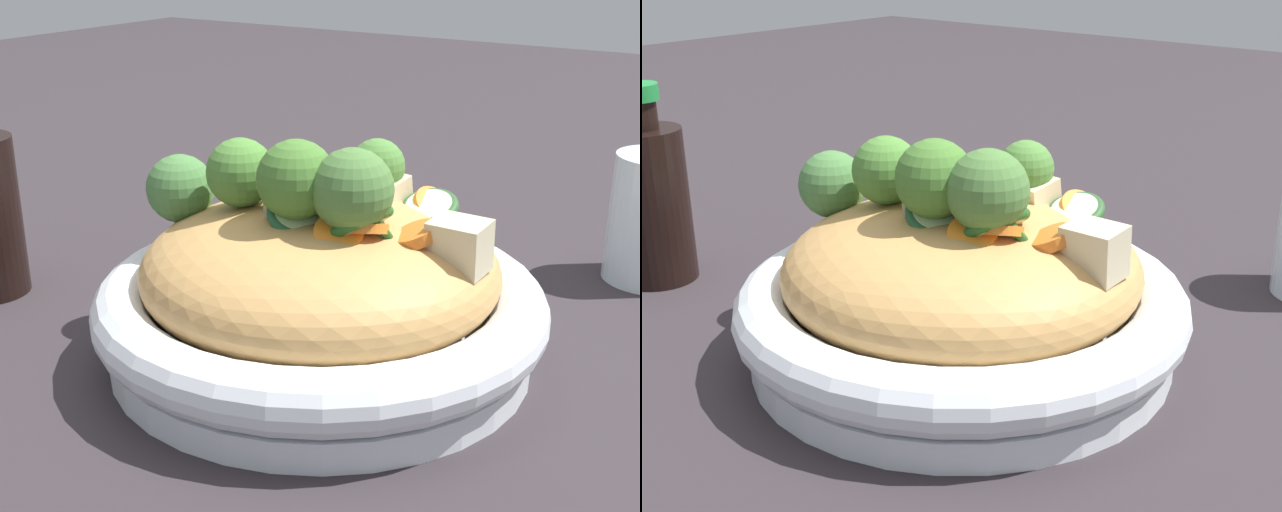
% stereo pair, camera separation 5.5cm
% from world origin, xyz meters
% --- Properties ---
extents(ground_plane, '(3.00, 3.00, 0.00)m').
position_xyz_m(ground_plane, '(0.00, 0.00, 0.00)').
color(ground_plane, '#2E272B').
extents(serving_bowl, '(0.29, 0.29, 0.06)m').
position_xyz_m(serving_bowl, '(0.00, 0.00, 0.03)').
color(serving_bowl, white).
rests_on(serving_bowl, ground_plane).
extents(noodle_heap, '(0.23, 0.23, 0.08)m').
position_xyz_m(noodle_heap, '(0.00, -0.00, 0.06)').
color(noodle_heap, tan).
rests_on(noodle_heap, serving_bowl).
extents(broccoli_florets, '(0.13, 0.20, 0.08)m').
position_xyz_m(broccoli_florets, '(0.01, -0.02, 0.12)').
color(broccoli_florets, '#A5B679').
rests_on(broccoli_florets, serving_bowl).
extents(carrot_coins, '(0.13, 0.17, 0.03)m').
position_xyz_m(carrot_coins, '(-0.02, 0.03, 0.10)').
color(carrot_coins, orange).
rests_on(carrot_coins, serving_bowl).
extents(zucchini_slices, '(0.12, 0.09, 0.03)m').
position_xyz_m(zucchini_slices, '(-0.00, 0.03, 0.10)').
color(zucchini_slices, beige).
rests_on(zucchini_slices, serving_bowl).
extents(chicken_chunks, '(0.11, 0.14, 0.04)m').
position_xyz_m(chicken_chunks, '(-0.01, 0.04, 0.10)').
color(chicken_chunks, beige).
rests_on(chicken_chunks, serving_bowl).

